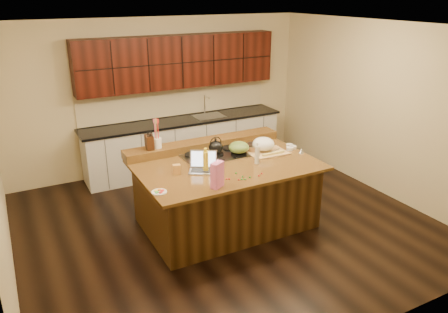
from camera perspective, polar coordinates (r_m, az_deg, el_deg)
room at (r=5.76m, az=0.23°, el=3.10°), size 5.52×5.02×2.72m
island at (r=6.09m, az=0.22°, el=-4.86°), size 2.40×1.60×0.92m
back_ledge at (r=6.47m, az=-2.68°, el=1.65°), size 2.40×0.30×0.12m
cooktop at (r=6.15m, az=-1.08°, el=0.18°), size 0.92×0.52×0.05m
back_counter at (r=7.92m, az=-5.42°, el=5.23°), size 3.70×0.66×2.40m
kettle at (r=6.11m, az=-1.09°, el=1.23°), size 0.25×0.25×0.18m
green_bowl at (r=6.14m, az=1.96°, el=1.21°), size 0.29×0.29×0.16m
laptop at (r=5.67m, az=-2.74°, el=-1.16°), size 0.44×0.42×0.25m
oil_bottle at (r=5.59m, az=-2.41°, el=-0.69°), size 0.09×0.09×0.27m
vinegar_bottle at (r=5.87m, az=4.36°, el=0.22°), size 0.07×0.07×0.25m
wooden_tray at (r=6.29m, az=5.29°, el=1.38°), size 0.56×0.45×0.22m
ramekin_a at (r=6.45m, az=8.60°, el=1.03°), size 0.12×0.12×0.04m
ramekin_b at (r=6.58m, az=8.55°, el=1.43°), size 0.13×0.13×0.04m
ramekin_c at (r=6.52m, az=9.01°, el=1.19°), size 0.13×0.13×0.04m
strainer_bowl at (r=6.34m, az=3.93°, el=1.08°), size 0.28×0.28×0.09m
kitchen_timer at (r=6.36m, az=10.05°, el=0.75°), size 0.11×0.11×0.07m
pink_bag at (r=5.14m, az=-0.89°, el=-2.41°), size 0.19×0.16×0.32m
candy_plate at (r=5.12m, az=-8.46°, el=-4.60°), size 0.19×0.19×0.01m
package_box at (r=5.56m, az=-6.19°, el=-1.70°), size 0.11×0.08×0.13m
utensil_crock at (r=6.18m, az=-8.70°, el=1.76°), size 0.14×0.14×0.14m
knife_block at (r=6.14m, az=-9.74°, el=1.84°), size 0.11×0.17×0.20m
gumdrop_0 at (r=5.51m, az=4.59°, el=-2.52°), size 0.02×0.02×0.02m
gumdrop_1 at (r=5.57m, az=1.58°, el=-2.17°), size 0.02×0.02×0.02m
gumdrop_2 at (r=5.40m, az=0.35°, el=-2.94°), size 0.02×0.02×0.02m
gumdrop_3 at (r=5.45m, az=3.40°, el=-2.72°), size 0.02×0.02×0.02m
gumdrop_4 at (r=5.57m, az=4.95°, el=-2.23°), size 0.02×0.02×0.02m
gumdrop_5 at (r=5.39m, az=2.77°, el=-2.99°), size 0.02×0.02×0.02m
gumdrop_6 at (r=5.40m, az=0.70°, el=-2.95°), size 0.02×0.02×0.02m
gumdrop_7 at (r=5.47m, az=2.45°, el=-2.64°), size 0.02×0.02×0.02m
gumdrop_8 at (r=5.38m, az=1.93°, el=-3.05°), size 0.02×0.02×0.02m
gumdrop_9 at (r=5.39m, az=2.35°, el=-2.98°), size 0.02×0.02×0.02m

